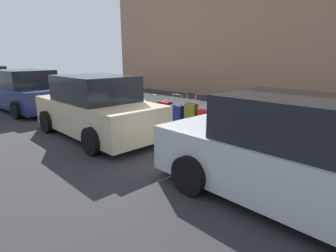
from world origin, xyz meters
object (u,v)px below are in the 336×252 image
object	(u,v)px
fire_hydrant	(138,106)
parked_car_silver_0	(309,159)
suitcase_silver_2	(259,132)
bollard_post	(126,104)
suitcase_navy_7	(177,116)
suitcase_teal_3	(239,128)
suitcase_maroon_8	(165,112)
suitcase_silver_9	(155,112)
parked_car_beige_1	(96,108)
suitcase_red_5	(206,122)
suitcase_olive_6	(191,117)
suitcase_maroon_1	(279,137)
suitcase_black_4	(220,123)
parked_car_navy_2	(25,92)
suitcase_navy_0	(301,138)

from	to	relation	value
fire_hydrant	parked_car_silver_0	bearing A→B (deg)	162.11
suitcase_silver_2	bollard_post	bearing A→B (deg)	1.93
suitcase_navy_7	parked_car_silver_0	distance (m)	4.56
suitcase_teal_3	suitcase_maroon_8	bearing A→B (deg)	0.49
suitcase_silver_2	suitcase_silver_9	world-z (taller)	suitcase_silver_9
suitcase_teal_3	suitcase_silver_9	distance (m)	3.06
parked_car_beige_1	fire_hydrant	bearing A→B (deg)	-74.20
suitcase_maroon_8	suitcase_silver_9	distance (m)	0.52
suitcase_navy_7	bollard_post	bearing A→B (deg)	2.30
suitcase_red_5	fire_hydrant	distance (m)	2.88
suitcase_olive_6	suitcase_silver_2	bearing A→B (deg)	-178.80
suitcase_teal_3	suitcase_silver_9	xyz separation A→B (m)	(3.06, -0.04, -0.04)
suitcase_navy_7	suitcase_olive_6	bearing A→B (deg)	-176.90
suitcase_maroon_1	bollard_post	size ratio (longest dim) A/B	1.06
suitcase_maroon_8	parked_car_silver_0	world-z (taller)	parked_car_silver_0
suitcase_black_4	parked_car_navy_2	bearing A→B (deg)	12.83
parked_car_navy_2	suitcase_navy_0	bearing A→B (deg)	-169.14
suitcase_maroon_8	parked_car_silver_0	xyz separation A→B (m)	(-4.70, 1.94, 0.27)
parked_car_beige_1	bollard_post	bearing A→B (deg)	-60.30
suitcase_silver_9	suitcase_olive_6	bearing A→B (deg)	176.97
suitcase_olive_6	bollard_post	distance (m)	2.84
suitcase_navy_7	parked_car_silver_0	xyz separation A→B (m)	(-4.15, 1.88, 0.29)
suitcase_maroon_1	suitcase_olive_6	distance (m)	2.47
suitcase_maroon_8	parked_car_beige_1	xyz separation A→B (m)	(0.76, 1.94, 0.29)
suitcase_navy_0	suitcase_maroon_1	bearing A→B (deg)	-1.06
suitcase_maroon_8	bollard_post	size ratio (longest dim) A/B	0.91
suitcase_olive_6	suitcase_maroon_8	world-z (taller)	suitcase_olive_6
bollard_post	parked_car_navy_2	xyz separation A→B (m)	(4.42, 1.79, 0.22)
suitcase_maroon_8	fire_hydrant	xyz separation A→B (m)	(1.31, -0.00, 0.04)
suitcase_maroon_8	fire_hydrant	bearing A→B (deg)	-0.18
suitcase_teal_3	suitcase_maroon_8	distance (m)	2.55
suitcase_silver_9	parked_car_navy_2	world-z (taller)	parked_car_navy_2
suitcase_maroon_8	parked_car_silver_0	distance (m)	5.09
suitcase_olive_6	parked_car_navy_2	bearing A→B (deg)	14.74
suitcase_teal_3	bollard_post	bearing A→B (deg)	2.22
suitcase_navy_0	parked_car_navy_2	xyz separation A→B (m)	(10.20, 1.96, 0.28)
suitcase_maroon_1	fire_hydrant	distance (m)	4.84
fire_hydrant	suitcase_navy_7	bearing A→B (deg)	178.26
suitcase_black_4	suitcase_maroon_8	distance (m)	2.05
suitcase_navy_0	suitcase_teal_3	bearing A→B (deg)	-0.02
suitcase_navy_7	fire_hydrant	world-z (taller)	suitcase_navy_7
bollard_post	parked_car_beige_1	distance (m)	2.07
suitcase_silver_9	parked_car_beige_1	world-z (taller)	parked_car_beige_1
suitcase_olive_6	suitcase_silver_9	distance (m)	1.58
suitcase_teal_3	suitcase_navy_0	bearing A→B (deg)	179.98
fire_hydrant	bollard_post	distance (m)	0.50
suitcase_maroon_1	parked_car_navy_2	xyz separation A→B (m)	(9.73, 1.97, 0.36)
fire_hydrant	parked_car_beige_1	xyz separation A→B (m)	(-0.55, 1.94, 0.25)
suitcase_olive_6	suitcase_silver_9	bearing A→B (deg)	-3.03
suitcase_teal_3	bollard_post	xyz separation A→B (m)	(4.33, 0.17, 0.11)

